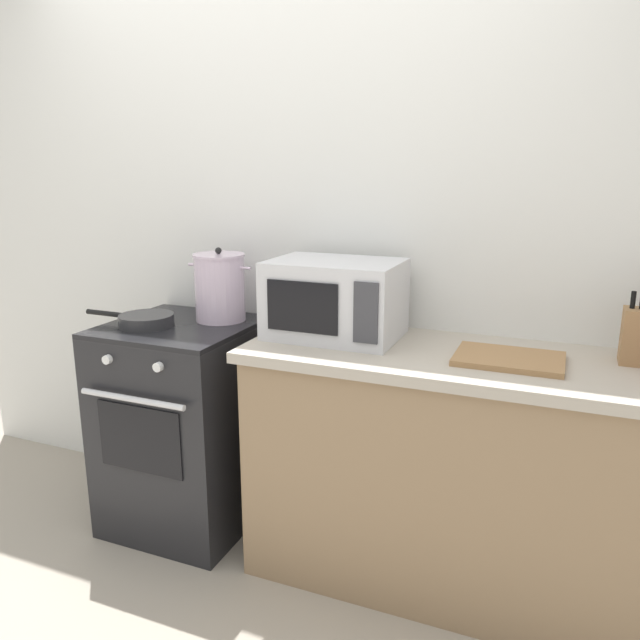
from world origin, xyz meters
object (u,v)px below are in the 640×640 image
frying_pan (145,320)px  microwave (335,299)px  stock_pot (220,287)px  stove (185,424)px  cutting_board (509,359)px

frying_pan → microwave: size_ratio=0.86×
stock_pot → frying_pan: bearing=-138.7°
stove → frying_pan: frying_pan is taller
frying_pan → stock_pot: bearing=41.3°
cutting_board → microwave: bearing=173.3°
stock_pot → frying_pan: size_ratio=0.74×
frying_pan → microwave: bearing=11.2°
stock_pot → cutting_board: size_ratio=0.88×
stock_pot → cutting_board: 1.24m
frying_pan → cutting_board: (1.46, 0.08, -0.02)m
stove → stock_pot: (0.13, 0.13, 0.61)m
frying_pan → cutting_board: frying_pan is taller
stock_pot → cutting_board: stock_pot is taller
microwave → frying_pan: bearing=-168.8°
frying_pan → microwave: (0.79, 0.16, 0.12)m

